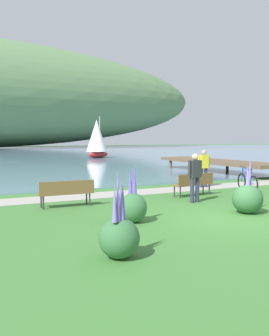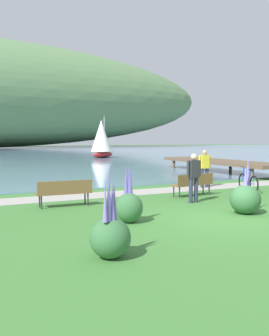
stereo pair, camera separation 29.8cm
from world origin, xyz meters
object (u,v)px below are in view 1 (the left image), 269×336
object	(u,v)px
park_bench_further_along	(66,191)
bicycle_leaning_near_bench	(247,182)
person_at_shoreline	(204,166)
sailboat_mid_bay	(97,138)
park_bench_near_camera	(194,183)
person_on_the_grass	(195,175)

from	to	relation	value
park_bench_further_along	bicycle_leaning_near_bench	distance (m)	7.91
person_at_shoreline	sailboat_mid_bay	size ratio (longest dim) A/B	0.37
park_bench_near_camera	sailboat_mid_bay	distance (m)	28.27
park_bench_near_camera	bicycle_leaning_near_bench	bearing A→B (deg)	1.22
park_bench_further_along	park_bench_near_camera	bearing A→B (deg)	0.09
park_bench_near_camera	bicycle_leaning_near_bench	xyz separation A→B (m)	(2.83, 0.06, -0.12)
park_bench_near_camera	person_on_the_grass	bearing A→B (deg)	-124.76
bicycle_leaning_near_bench	person_at_shoreline	bearing A→B (deg)	116.79
person_at_shoreline	park_bench_near_camera	bearing A→B (deg)	-135.87
person_on_the_grass	park_bench_further_along	bearing A→B (deg)	164.43
park_bench_near_camera	bicycle_leaning_near_bench	distance (m)	2.84
park_bench_near_camera	park_bench_further_along	world-z (taller)	same
person_at_shoreline	sailboat_mid_bay	distance (m)	26.02
bicycle_leaning_near_bench	person_on_the_grass	xyz separation A→B (m)	(-3.66, -1.25, 0.58)
park_bench_further_along	sailboat_mid_bay	bearing A→B (deg)	66.51
bicycle_leaning_near_bench	person_on_the_grass	distance (m)	3.91
park_bench_further_along	bicycle_leaning_near_bench	bearing A→B (deg)	0.49
park_bench_near_camera	bicycle_leaning_near_bench	size ratio (longest dim) A/B	1.08
park_bench_near_camera	person_on_the_grass	xyz separation A→B (m)	(-0.83, -1.19, 0.46)
person_on_the_grass	sailboat_mid_bay	world-z (taller)	sailboat_mid_bay
sailboat_mid_bay	person_at_shoreline	bearing A→B (deg)	-100.87
bicycle_leaning_near_bench	person_at_shoreline	world-z (taller)	person_at_shoreline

